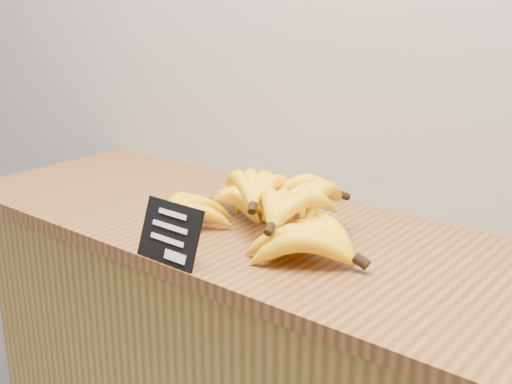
{
  "coord_description": "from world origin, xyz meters",
  "views": [
    {
      "loc": [
        0.92,
        1.77,
        1.4
      ],
      "look_at": [
        0.16,
        2.7,
        1.02
      ],
      "focal_mm": 45.0,
      "sensor_mm": 36.0,
      "label": 1
    }
  ],
  "objects": [
    {
      "name": "chalkboard_sign",
      "position": [
        0.12,
        2.5,
        0.98
      ],
      "size": [
        0.14,
        0.04,
        0.11
      ],
      "primitive_type": "cube",
      "rotation": [
        -0.35,
        0.0,
        0.0
      ],
      "color": "black",
      "rests_on": "counter_top"
    },
    {
      "name": "counter_top",
      "position": [
        0.16,
        2.75,
        0.92
      ],
      "size": [
        1.56,
        0.54,
        0.03
      ],
      "primitive_type": "cube",
      "color": "brown",
      "rests_on": "counter"
    },
    {
      "name": "banana_pile",
      "position": [
        0.17,
        2.73,
        0.98
      ],
      "size": [
        0.53,
        0.41,
        0.12
      ],
      "color": "yellow",
      "rests_on": "counter_top"
    }
  ]
}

